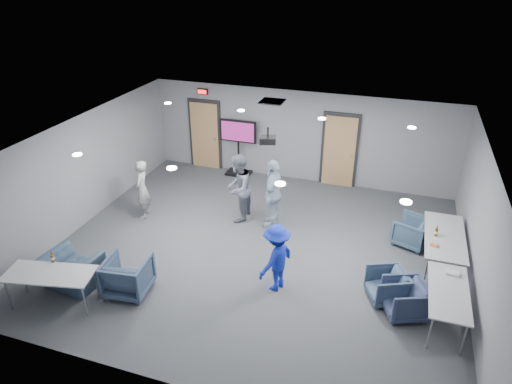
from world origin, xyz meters
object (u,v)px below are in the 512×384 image
(table_right_b, at_px, (448,293))
(bottle_right, at_px, (436,232))
(table_right_a, at_px, (445,237))
(chair_front_b, at_px, (72,271))
(chair_right_c, at_px, (405,299))
(person_b, at_px, (238,188))
(bottle_front, at_px, (52,258))
(projector, at_px, (268,140))
(person_c, at_px, (273,193))
(person_a, at_px, (142,189))
(tv_stand, at_px, (238,144))
(person_d, at_px, (276,258))
(chair_right_b, at_px, (387,286))
(table_front_left, at_px, (50,275))
(chair_right_a, at_px, (411,231))
(chair_front_a, at_px, (128,275))

(table_right_b, bearing_deg, bottle_right, 6.09)
(table_right_a, bearing_deg, chair_front_b, 113.50)
(table_right_a, bearing_deg, chair_right_c, 159.62)
(person_b, bearing_deg, bottle_front, -33.64)
(table_right_a, relative_size, projector, 4.63)
(person_c, relative_size, table_right_b, 1.07)
(person_a, bearing_deg, tv_stand, 141.31)
(person_b, bearing_deg, table_right_a, 83.43)
(person_b, bearing_deg, person_d, 34.04)
(bottle_front, bearing_deg, table_right_b, 11.64)
(bottle_right, xyz_separation_m, projector, (-3.81, 0.15, 1.58))
(chair_right_b, bearing_deg, projector, -143.49)
(person_c, xyz_separation_m, bottle_right, (3.76, -0.50, -0.07))
(bottle_right, xyz_separation_m, tv_stand, (-5.63, 3.09, 0.16))
(table_right_b, distance_m, table_front_left, 7.36)
(chair_right_c, height_order, table_right_a, table_right_a)
(table_front_left, height_order, projector, projector)
(person_c, bearing_deg, chair_front_b, -42.06)
(chair_right_c, distance_m, chair_front_b, 6.59)
(bottle_right, bearing_deg, bottle_front, -154.84)
(person_a, xyz_separation_m, chair_right_c, (6.54, -1.70, -0.43))
(chair_right_a, distance_m, projector, 3.97)
(person_a, relative_size, chair_right_b, 2.17)
(table_right_b, bearing_deg, bottle_front, 101.64)
(person_a, relative_size, chair_right_c, 2.05)
(person_c, bearing_deg, bottle_right, 82.54)
(table_right_b, bearing_deg, chair_right_b, 72.41)
(person_b, xyz_separation_m, chair_right_a, (4.22, 0.17, -0.54))
(person_d, xyz_separation_m, chair_right_c, (2.50, 0.02, -0.39))
(person_a, distance_m, person_b, 2.46)
(person_b, relative_size, bottle_right, 7.04)
(person_b, distance_m, chair_right_c, 4.81)
(chair_right_c, xyz_separation_m, tv_stand, (-5.12, 4.91, 0.64))
(chair_front_b, xyz_separation_m, projector, (3.17, 3.20, 2.05))
(chair_right_a, bearing_deg, chair_right_c, 18.96)
(chair_right_b, xyz_separation_m, bottle_right, (0.85, 1.50, 0.50))
(person_d, distance_m, table_front_left, 4.33)
(person_b, xyz_separation_m, person_d, (1.67, -2.35, -0.15))
(person_a, bearing_deg, table_right_a, 76.70)
(chair_right_c, distance_m, table_front_left, 6.69)
(tv_stand, bearing_deg, person_a, -113.86)
(chair_front_b, bearing_deg, chair_right_b, -160.00)
(chair_front_a, bearing_deg, tv_stand, -98.36)
(person_b, height_order, bottle_front, person_b)
(chair_right_b, height_order, bottle_right, bottle_right)
(person_a, bearing_deg, chair_front_a, 10.05)
(bottle_front, bearing_deg, tv_stand, 77.05)
(person_b, bearing_deg, person_c, 88.05)
(person_d, bearing_deg, chair_front_a, -47.43)
(chair_right_c, height_order, bottle_right, bottle_right)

